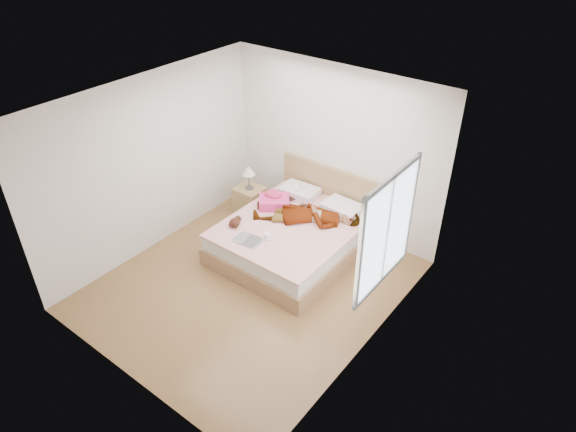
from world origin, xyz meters
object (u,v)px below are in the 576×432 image
at_px(magazine, 247,240).
at_px(nightstand, 250,200).
at_px(phone, 296,188).
at_px(coffee_mug, 268,236).
at_px(plush_toy, 235,222).
at_px(bed, 296,234).
at_px(woman, 307,212).
at_px(towel, 274,200).

distance_m(magazine, nightstand, 1.42).
distance_m(phone, nightstand, 0.87).
height_order(coffee_mug, plush_toy, plush_toy).
height_order(bed, coffee_mug, bed).
relative_size(bed, magazine, 4.71).
relative_size(phone, magazine, 0.19).
bearing_deg(woman, nightstand, -124.21).
xyz_separation_m(woman, plush_toy, (-0.71, -0.79, -0.04)).
height_order(phone, magazine, phone).
distance_m(coffee_mug, nightstand, 1.44).
bearing_deg(magazine, bed, 72.44).
xyz_separation_m(woman, nightstand, (-1.24, 0.13, -0.31)).
relative_size(phone, plush_toy, 0.36).
height_order(woman, plush_toy, woman).
bearing_deg(bed, phone, 126.03).
bearing_deg(bed, plush_toy, -135.07).
bearing_deg(plush_toy, woman, 47.81).
distance_m(phone, coffee_mug, 1.22).
relative_size(phone, towel, 0.15).
height_order(coffee_mug, nightstand, nightstand).
height_order(phone, bed, bed).
bearing_deg(magazine, phone, 96.81).
relative_size(bed, towel, 3.59).
height_order(towel, plush_toy, towel).
height_order(woman, coffee_mug, woman).
relative_size(bed, nightstand, 2.23).
xyz_separation_m(woman, bed, (-0.09, -0.16, -0.34)).
bearing_deg(magazine, nightstand, 129.80).
bearing_deg(phone, towel, -133.72).
xyz_separation_m(phone, towel, (-0.11, -0.41, -0.07)).
height_order(towel, coffee_mug, towel).
distance_m(magazine, plush_toy, 0.41).
distance_m(woman, bed, 0.39).
relative_size(towel, nightstand, 0.62).
height_order(woman, nightstand, nightstand).
height_order(bed, plush_toy, bed).
distance_m(woman, phone, 0.64).
bearing_deg(magazine, woman, 70.42).
relative_size(towel, coffee_mug, 4.59).
xyz_separation_m(woman, towel, (-0.61, -0.01, -0.01)).
relative_size(woman, nightstand, 1.68).
xyz_separation_m(phone, coffee_mug, (0.37, -1.16, -0.11)).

